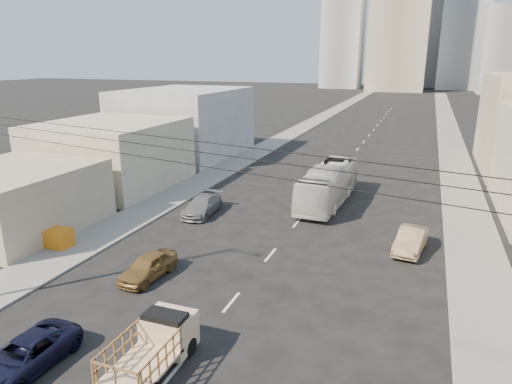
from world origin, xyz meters
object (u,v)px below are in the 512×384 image
Objects in this scene: flatbed_pickup at (154,344)px; city_bus at (329,184)px; sedan_brown at (148,266)px; sedan_tan at (411,240)px; crate_stack at (57,238)px; sedan_grey at (202,206)px; navy_pickup at (25,355)px.

flatbed_pickup is 23.37m from city_bus.
sedan_tan reaches higher than sedan_brown.
city_bus reaches higher than crate_stack.
sedan_grey reaches higher than crate_stack.
sedan_brown is 10.75m from sedan_grey.
flatbed_pickup is 7.88m from sedan_brown.
flatbed_pickup reaches higher than sedan_grey.
flatbed_pickup is at bearing -50.51° from sedan_brown.
flatbed_pickup is at bearing -92.21° from city_bus.
flatbed_pickup is at bearing -72.32° from sedan_grey.
flatbed_pickup is 0.98× the size of navy_pickup.
sedan_grey reaches higher than sedan_brown.
sedan_grey is (-15.32, 1.72, -0.02)m from sedan_tan.
sedan_tan is (6.86, -8.03, -0.87)m from city_bus.
city_bus reaches higher than sedan_brown.
navy_pickup is 1.15× the size of sedan_brown.
city_bus is at bearing 76.49° from navy_pickup.
city_bus is 2.89× the size of sedan_brown.
city_bus is (1.88, 23.29, 0.48)m from flatbed_pickup.
navy_pickup is at bearing -120.18° from sedan_tan.
sedan_brown is at bearing -108.38° from city_bus.
sedan_brown is (0.13, 8.23, 0.04)m from navy_pickup.
sedan_tan is at bearing 38.09° from sedan_brown.
crate_stack reaches higher than navy_pickup.
flatbed_pickup is 5.00m from navy_pickup.
sedan_tan is (8.74, 15.27, -0.38)m from flatbed_pickup.
flatbed_pickup is 1.02× the size of sedan_tan.
sedan_brown is 0.91× the size of sedan_tan.
crate_stack is at bearing -130.19° from city_bus.
city_bus reaches higher than flatbed_pickup.
city_bus is at bearing 85.40° from flatbed_pickup.
sedan_tan is at bearing 52.95° from navy_pickup.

